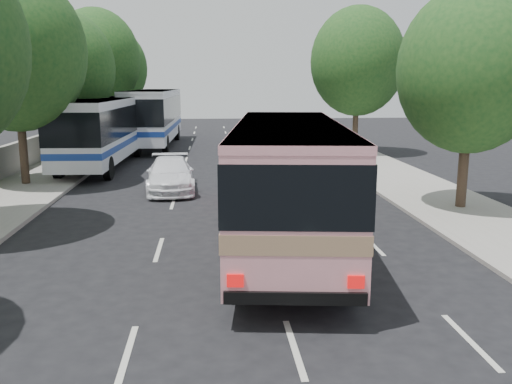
{
  "coord_description": "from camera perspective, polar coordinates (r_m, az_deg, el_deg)",
  "views": [
    {
      "loc": [
        -0.41,
        -10.68,
        4.58
      ],
      "look_at": [
        0.83,
        3.98,
        1.6
      ],
      "focal_mm": 38.0,
      "sensor_mm": 36.0,
      "label": 1
    }
  ],
  "objects": [
    {
      "name": "ground",
      "position": [
        11.63,
        -2.46,
        -11.76
      ],
      "size": [
        120.0,
        120.0,
        0.0
      ],
      "primitive_type": "plane",
      "color": "black",
      "rests_on": "ground"
    },
    {
      "name": "sidewalk_left",
      "position": [
        32.04,
        -19.41,
        2.72
      ],
      "size": [
        4.0,
        90.0,
        0.15
      ],
      "primitive_type": "cube",
      "color": "#9E998E",
      "rests_on": "ground"
    },
    {
      "name": "sidewalk_right",
      "position": [
        32.26,
        11.28,
        3.18
      ],
      "size": [
        4.0,
        90.0,
        0.12
      ],
      "primitive_type": "cube",
      "color": "#9E998E",
      "rests_on": "ground"
    },
    {
      "name": "low_wall",
      "position": [
        32.44,
        -22.59,
        4.06
      ],
      "size": [
        0.3,
        90.0,
        1.5
      ],
      "primitive_type": "cube",
      "color": "#9E998E",
      "rests_on": "sidewalk_left"
    },
    {
      "name": "tree_left_c",
      "position": [
        26.0,
        -23.96,
        13.91
      ],
      "size": [
        6.0,
        6.0,
        9.35
      ],
      "color": "#38281E",
      "rests_on": "ground"
    },
    {
      "name": "tree_left_d",
      "position": [
        33.63,
        -19.26,
        12.63
      ],
      "size": [
        5.52,
        5.52,
        8.6
      ],
      "color": "#38281E",
      "rests_on": "ground"
    },
    {
      "name": "tree_left_e",
      "position": [
        41.44,
        -16.43,
        13.56
      ],
      "size": [
        6.3,
        6.3,
        9.82
      ],
      "color": "#38281E",
      "rests_on": "ground"
    },
    {
      "name": "tree_left_f",
      "position": [
        49.33,
        -14.77,
        12.74
      ],
      "size": [
        5.88,
        5.88,
        9.16
      ],
      "color": "#38281E",
      "rests_on": "ground"
    },
    {
      "name": "tree_right_near",
      "position": [
        20.77,
        21.97,
        12.37
      ],
      "size": [
        5.1,
        5.1,
        7.95
      ],
      "color": "#38281E",
      "rests_on": "ground"
    },
    {
      "name": "tree_right_far",
      "position": [
        35.93,
        10.81,
        13.72
      ],
      "size": [
        6.0,
        6.0,
        9.35
      ],
      "color": "#38281E",
      "rests_on": "ground"
    },
    {
      "name": "pink_bus",
      "position": [
        15.02,
        3.4,
        2.24
      ],
      "size": [
        4.03,
        11.23,
        3.5
      ],
      "rotation": [
        0.0,
        0.0,
        -0.12
      ],
      "color": "pink",
      "rests_on": "ground"
    },
    {
      "name": "pink_taxi",
      "position": [
        21.39,
        -0.95,
        0.9
      ],
      "size": [
        1.76,
        3.97,
        1.33
      ],
      "primitive_type": "imported",
      "rotation": [
        0.0,
        0.0,
        0.05
      ],
      "color": "#FA1556",
      "rests_on": "ground"
    },
    {
      "name": "white_pickup",
      "position": [
        23.54,
        -9.0,
        1.82
      ],
      "size": [
        2.29,
        4.95,
        1.4
      ],
      "primitive_type": "imported",
      "rotation": [
        0.0,
        0.0,
        0.07
      ],
      "color": "white",
      "rests_on": "ground"
    },
    {
      "name": "tour_coach_front",
      "position": [
        31.09,
        -15.83,
        6.69
      ],
      "size": [
        3.15,
        12.49,
        3.71
      ],
      "rotation": [
        0.0,
        0.0,
        -0.04
      ],
      "color": "white",
      "rests_on": "ground"
    },
    {
      "name": "tour_coach_rear",
      "position": [
        40.42,
        -10.73,
        8.21
      ],
      "size": [
        3.21,
        13.55,
        4.04
      ],
      "rotation": [
        0.0,
        0.0,
        -0.02
      ],
      "color": "white",
      "rests_on": "ground"
    },
    {
      "name": "taxi_roof_sign",
      "position": [
        21.26,
        -0.96,
        2.9
      ],
      "size": [
        0.56,
        0.21,
        0.18
      ],
      "primitive_type": "cube",
      "rotation": [
        0.0,
        0.0,
        0.05
      ],
      "color": "silver",
      "rests_on": "pink_taxi"
    }
  ]
}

